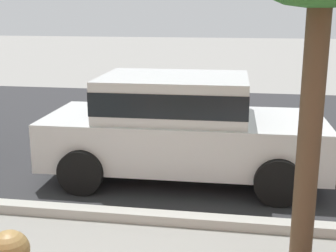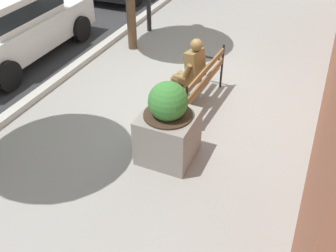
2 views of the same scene
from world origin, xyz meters
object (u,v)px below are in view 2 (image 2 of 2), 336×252
at_px(concrete_planter, 168,127).
at_px(bronze_statue_seated, 189,72).
at_px(parked_car_white, 11,23).
at_px(park_bench, 198,81).

bearing_deg(concrete_planter, bronze_statue_seated, 10.10).
bearing_deg(bronze_statue_seated, parked_car_white, 86.81).
distance_m(park_bench, bronze_statue_seated, 0.25).
distance_m(park_bench, parked_car_white, 4.63).
height_order(bronze_statue_seated, concrete_planter, bronze_statue_seated).
relative_size(park_bench, concrete_planter, 1.35).
relative_size(concrete_planter, parked_car_white, 0.33).
relative_size(park_bench, parked_car_white, 0.44).
bearing_deg(park_bench, concrete_planter, -176.96).
distance_m(concrete_planter, parked_car_white, 5.06).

